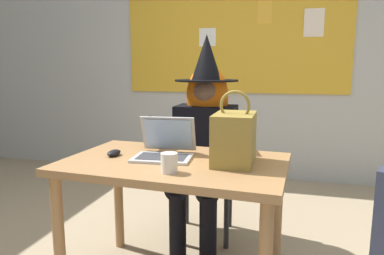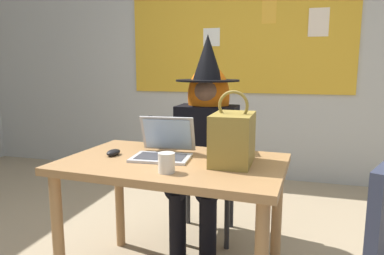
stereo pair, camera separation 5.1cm
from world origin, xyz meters
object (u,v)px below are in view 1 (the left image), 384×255
(chair_at_desk, at_px, (207,167))
(person_costumed, at_px, (204,131))
(desk_main, at_px, (174,179))
(coffee_mug, at_px, (169,163))
(computer_mouse, at_px, (114,153))
(handbag, at_px, (234,138))
(laptop, at_px, (165,148))

(chair_at_desk, height_order, person_costumed, person_costumed)
(desk_main, relative_size, coffee_mug, 12.77)
(computer_mouse, bearing_deg, chair_at_desk, 66.89)
(person_costumed, height_order, coffee_mug, person_costumed)
(handbag, bearing_deg, desk_main, -175.18)
(person_costumed, xyz_separation_m, coffee_mug, (0.02, -0.82, -0.01))
(chair_at_desk, relative_size, computer_mouse, 8.55)
(laptop, bearing_deg, desk_main, -43.63)
(chair_at_desk, height_order, laptop, laptop)
(desk_main, xyz_separation_m, coffee_mug, (0.05, -0.22, 0.15))
(coffee_mug, bearing_deg, laptop, 113.15)
(handbag, height_order, coffee_mug, handbag)
(chair_at_desk, bearing_deg, handbag, 18.06)
(desk_main, relative_size, person_costumed, 0.84)
(chair_at_desk, xyz_separation_m, coffee_mug, (0.02, -0.94, 0.28))
(desk_main, bearing_deg, handbag, 4.82)
(chair_at_desk, height_order, handbag, handbag)
(laptop, bearing_deg, person_costumed, 74.80)
(person_costumed, bearing_deg, computer_mouse, -32.72)
(computer_mouse, height_order, handbag, handbag)
(laptop, bearing_deg, chair_at_desk, 77.25)
(laptop, xyz_separation_m, handbag, (0.39, -0.03, 0.09))
(handbag, bearing_deg, computer_mouse, -178.28)
(laptop, height_order, handbag, handbag)
(laptop, xyz_separation_m, computer_mouse, (-0.28, -0.05, -0.03))
(laptop, distance_m, computer_mouse, 0.29)
(coffee_mug, bearing_deg, handbag, 42.21)
(desk_main, bearing_deg, coffee_mug, -78.29)
(chair_at_desk, height_order, coffee_mug, chair_at_desk)
(desk_main, bearing_deg, computer_mouse, 178.96)
(handbag, bearing_deg, laptop, 175.19)
(desk_main, xyz_separation_m, laptop, (-0.07, 0.06, 0.15))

